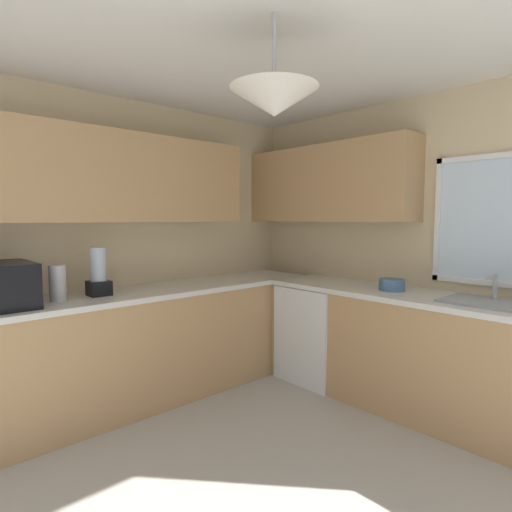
{
  "coord_description": "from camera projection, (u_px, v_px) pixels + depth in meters",
  "views": [
    {
      "loc": [
        1.51,
        -1.49,
        1.48
      ],
      "look_at": [
        -0.8,
        0.61,
        1.2
      ],
      "focal_mm": 29.44,
      "sensor_mm": 36.0,
      "label": 1
    }
  ],
  "objects": [
    {
      "name": "ground_plane",
      "position": [
        273.0,
        496.0,
        2.25
      ],
      "size": [
        8.22,
        8.22,
        0.0
      ],
      "primitive_type": "plane",
      "color": "#B7B2A8"
    },
    {
      "name": "room_shell",
      "position": [
        250.0,
        175.0,
        3.04
      ],
      "size": [
        3.86,
        3.8,
        2.53
      ],
      "color": "beige",
      "rests_on": "ground_plane"
    },
    {
      "name": "counter_run_left",
      "position": [
        136.0,
        347.0,
        3.35
      ],
      "size": [
        0.65,
        3.41,
        0.91
      ],
      "color": "tan",
      "rests_on": "ground_plane"
    },
    {
      "name": "counter_run_back",
      "position": [
        441.0,
        358.0,
        3.08
      ],
      "size": [
        2.95,
        0.65,
        0.91
      ],
      "color": "tan",
      "rests_on": "ground_plane"
    },
    {
      "name": "dishwasher",
      "position": [
        320.0,
        332.0,
        3.87
      ],
      "size": [
        0.6,
        0.6,
        0.86
      ],
      "primitive_type": "cube",
      "color": "white",
      "rests_on": "ground_plane"
    },
    {
      "name": "microwave",
      "position": [
        1.0,
        285.0,
        2.68
      ],
      "size": [
        0.48,
        0.36,
        0.29
      ],
      "primitive_type": "cube",
      "color": "black",
      "rests_on": "counter_run_left"
    },
    {
      "name": "kettle",
      "position": [
        58.0,
        283.0,
        2.9
      ],
      "size": [
        0.11,
        0.11,
        0.25
      ],
      "primitive_type": "cylinder",
      "color": "#B7B7BC",
      "rests_on": "counter_run_left"
    },
    {
      "name": "sink_assembly",
      "position": [
        486.0,
        302.0,
        2.83
      ],
      "size": [
        0.53,
        0.4,
        0.19
      ],
      "color": "#9EA0A5",
      "rests_on": "counter_run_back"
    },
    {
      "name": "bowl",
      "position": [
        392.0,
        285.0,
        3.33
      ],
      "size": [
        0.2,
        0.2,
        0.09
      ],
      "primitive_type": "cylinder",
      "color": "#4C7099",
      "rests_on": "counter_run_back"
    },
    {
      "name": "blender_appliance",
      "position": [
        99.0,
        274.0,
        3.11
      ],
      "size": [
        0.15,
        0.15,
        0.36
      ],
      "color": "black",
      "rests_on": "counter_run_left"
    }
  ]
}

